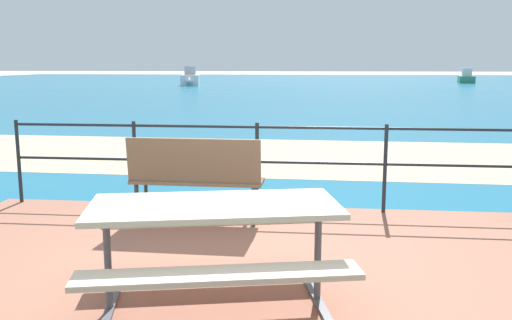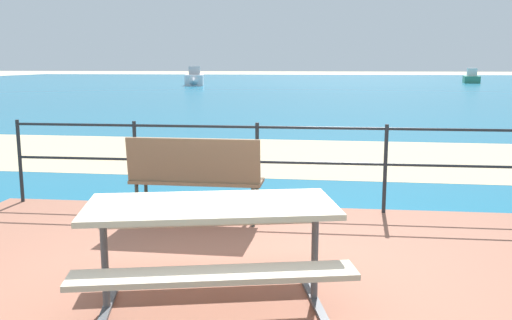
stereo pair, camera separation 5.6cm
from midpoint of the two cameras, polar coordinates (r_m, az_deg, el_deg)
ground_plane at (r=4.33m, az=-3.39°, el=-14.16°), size 240.00×240.00×0.00m
patio_paving at (r=4.31m, az=-3.39°, el=-13.79°), size 6.40×5.20×0.06m
sea_water at (r=43.93m, az=5.84°, el=7.56°), size 90.00×90.00×0.01m
beach_strip at (r=10.71m, az=2.84°, el=0.46°), size 54.08×5.52×0.01m
picnic_table at (r=3.89m, az=-4.20°, el=-6.84°), size 1.99×1.79×0.75m
park_bench at (r=5.96m, az=-6.02°, el=-1.28°), size 1.44×0.45×0.94m
railing_fence at (r=6.48m, az=0.36°, el=0.58°), size 5.94×0.04×1.03m
boat_near at (r=45.20m, az=-6.31°, el=8.26°), size 1.89×3.54×1.52m
boat_mid at (r=54.85m, az=21.28°, el=7.86°), size 1.92×4.13×1.33m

